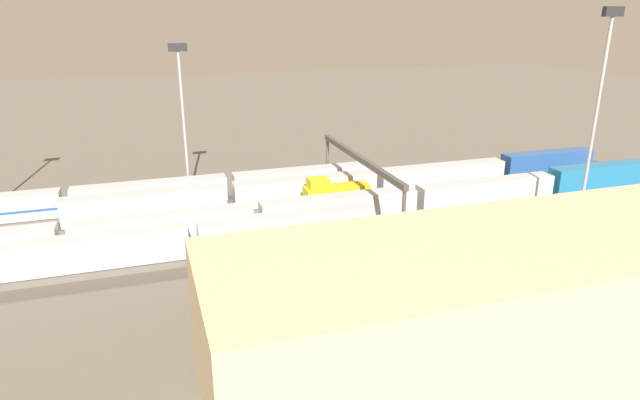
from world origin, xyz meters
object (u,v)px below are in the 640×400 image
(train_on_track_3, at_px, (246,218))
(train_on_track_0, at_px, (151,194))
(light_mast_0, at_px, (182,100))
(light_mast_1, at_px, (599,95))
(maintenance_shed, at_px, (530,311))
(train_on_track_4, at_px, (193,239))
(signal_gantry, at_px, (360,164))
(train_on_track_2, at_px, (335,196))
(train_on_track_1, at_px, (368,182))

(train_on_track_3, xyz_separation_m, train_on_track_0, (11.96, -15.00, -0.08))
(train_on_track_0, xyz_separation_m, light_mast_0, (-6.02, -3.97, 13.62))
(train_on_track_3, xyz_separation_m, light_mast_1, (-44.09, 12.75, 16.34))
(train_on_track_3, distance_m, maintenance_shed, 41.56)
(train_on_track_4, relative_size, signal_gantry, 1.57)
(train_on_track_2, xyz_separation_m, maintenance_shed, (-0.77, 43.39, 4.35))
(train_on_track_4, height_order, train_on_track_0, same)
(train_on_track_1, distance_m, light_mast_0, 32.38)
(train_on_track_0, distance_m, signal_gantry, 32.38)
(train_on_track_1, relative_size, light_mast_1, 3.10)
(train_on_track_3, height_order, signal_gantry, signal_gantry)
(signal_gantry, xyz_separation_m, maintenance_shed, (2.10, 40.89, -1.05))
(train_on_track_2, relative_size, light_mast_1, 0.34)
(train_on_track_3, height_order, light_mast_1, light_mast_1)
(light_mast_0, bearing_deg, signal_gantry, 144.78)
(train_on_track_4, distance_m, light_mast_1, 54.78)
(train_on_track_1, height_order, train_on_track_3, same)
(light_mast_1, bearing_deg, light_mast_0, -32.38)
(train_on_track_4, relative_size, light_mast_1, 1.62)
(signal_gantry, bearing_deg, light_mast_0, -35.22)
(train_on_track_1, xyz_separation_m, light_mast_0, (28.02, -8.97, 13.51))
(train_on_track_1, relative_size, maintenance_shed, 1.80)
(train_on_track_3, relative_size, light_mast_1, 4.76)
(train_on_track_4, height_order, train_on_track_2, train_on_track_2)
(signal_gantry, relative_size, maintenance_shed, 0.59)
(train_on_track_1, xyz_separation_m, train_on_track_4, (29.67, 15.00, -0.07))
(train_on_track_0, height_order, maintenance_shed, maintenance_shed)
(train_on_track_0, distance_m, train_on_track_2, 28.31)
(light_mast_1, distance_m, signal_gantry, 32.61)
(train_on_track_2, distance_m, maintenance_shed, 43.61)
(train_on_track_0, relative_size, light_mast_1, 2.45)
(train_on_track_2, bearing_deg, maintenance_shed, 91.01)
(train_on_track_2, bearing_deg, train_on_track_1, -146.50)
(train_on_track_3, bearing_deg, maintenance_shed, 111.71)
(train_on_track_3, relative_size, light_mast_0, 5.78)
(train_on_track_1, xyz_separation_m, light_mast_1, (-22.01, 22.75, 16.32))
(train_on_track_1, height_order, maintenance_shed, maintenance_shed)
(train_on_track_4, distance_m, maintenance_shed, 40.73)
(train_on_track_3, bearing_deg, train_on_track_2, -161.00)
(train_on_track_1, distance_m, maintenance_shed, 49.06)
(train_on_track_1, relative_size, signal_gantry, 3.02)
(train_on_track_1, relative_size, train_on_track_2, 9.06)
(maintenance_shed, bearing_deg, train_on_track_0, -62.96)
(train_on_track_3, distance_m, signal_gantry, 18.40)
(train_on_track_1, xyz_separation_m, signal_gantry, (4.69, 7.50, 5.46))
(signal_gantry, bearing_deg, train_on_track_1, -122.01)
(train_on_track_2, xyz_separation_m, signal_gantry, (-2.87, 2.50, 5.40))
(train_on_track_2, distance_m, signal_gantry, 6.60)
(train_on_track_2, bearing_deg, signal_gantry, 138.90)
(train_on_track_2, relative_size, signal_gantry, 0.33)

